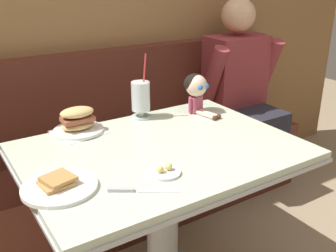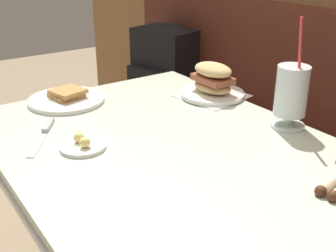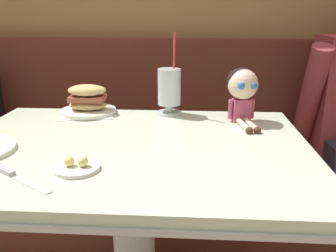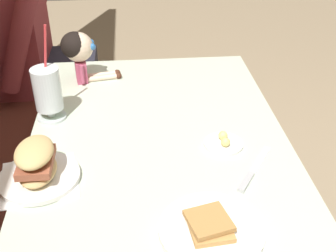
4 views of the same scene
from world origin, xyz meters
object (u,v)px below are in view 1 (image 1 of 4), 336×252
toast_plate (59,186)px  butter_knife (131,190)px  sandwich_plate (78,122)px  seated_doll (196,88)px  diner_patron (238,82)px  milkshake_glass (141,98)px  butter_saucer (164,171)px

toast_plate → butter_knife: bearing=-36.5°
sandwich_plate → seated_doll: 0.60m
toast_plate → sandwich_plate: size_ratio=1.08×
toast_plate → butter_knife: size_ratio=1.21×
diner_patron → butter_knife: bearing=-145.9°
milkshake_glass → diner_patron: 0.88m
sandwich_plate → diner_patron: bearing=11.8°
milkshake_glass → butter_knife: 0.69m
toast_plate → butter_saucer: (0.35, -0.10, -0.00)m
sandwich_plate → butter_knife: (-0.04, -0.57, -0.04)m
diner_patron → seated_doll: bearing=-151.4°
milkshake_glass → butter_saucer: (-0.21, -0.54, -0.09)m
butter_saucer → diner_patron: bearing=36.3°
toast_plate → butter_saucer: toast_plate is taller
sandwich_plate → milkshake_glass: bearing=1.7°
milkshake_glass → sandwich_plate: bearing=-178.3°
toast_plate → seated_doll: seated_doll is taller
milkshake_glass → diner_patron: (0.85, 0.23, -0.10)m
diner_patron → milkshake_glass: bearing=-164.5°
sandwich_plate → butter_saucer: (0.12, -0.53, -0.04)m
seated_doll → diner_patron: size_ratio=0.28×
toast_plate → seated_doll: size_ratio=1.10×
milkshake_glass → sandwich_plate: size_ratio=1.36×
milkshake_glass → diner_patron: bearing=15.5°
butter_knife → seated_doll: bearing=38.5°
toast_plate → diner_patron: size_ratio=0.31×
toast_plate → diner_patron: 1.55m
milkshake_glass → butter_saucer: 0.59m
milkshake_glass → sandwich_plate: milkshake_glass is taller
toast_plate → diner_patron: (1.40, 0.67, -0.01)m
sandwich_plate → diner_patron: (1.17, 0.24, -0.04)m
butter_saucer → seated_doll: bearing=43.9°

